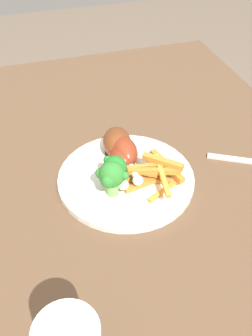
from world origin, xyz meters
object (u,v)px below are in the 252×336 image
(chicken_drumstick_near, at_px, (125,153))
(chicken_drumstick_far, at_px, (117,144))
(dining_table, at_px, (114,207))
(broccoli_floret_middle, at_px, (111,176))
(carrot_fries_pile, at_px, (156,172))
(chicken_drumstick_extra, at_px, (122,157))
(dinner_plate, at_px, (126,178))
(broccoli_floret_front, at_px, (114,168))

(chicken_drumstick_near, xyz_separation_m, chicken_drumstick_far, (-0.03, -0.01, 0.00))
(dining_table, height_order, broccoli_floret_middle, broccoli_floret_middle)
(carrot_fries_pile, height_order, chicken_drumstick_extra, chicken_drumstick_extra)
(dining_table, height_order, carrot_fries_pile, carrot_fries_pile)
(dinner_plate, xyz_separation_m, chicken_drumstick_near, (-0.04, 0.01, 0.03))
(broccoli_floret_front, relative_size, chicken_drumstick_near, 0.46)
(broccoli_floret_middle, xyz_separation_m, carrot_fries_pile, (-0.01, 0.09, -0.02))
(dinner_plate, distance_m, broccoli_floret_middle, 0.07)
(broccoli_floret_front, distance_m, chicken_drumstick_extra, 0.05)
(chicken_drumstick_far, distance_m, chicken_drumstick_extra, 0.04)
(broccoli_floret_middle, xyz_separation_m, chicken_drumstick_near, (-0.07, 0.05, -0.02))
(broccoli_floret_front, relative_size, carrot_fries_pile, 0.46)
(broccoli_floret_front, height_order, chicken_drumstick_far, broccoli_floret_front)
(dining_table, xyz_separation_m, chicken_drumstick_extra, (0.00, 0.02, 0.14))
(dinner_plate, relative_size, chicken_drumstick_near, 1.94)
(carrot_fries_pile, bearing_deg, chicken_drumstick_far, -153.70)
(carrot_fries_pile, relative_size, chicken_drumstick_far, 0.97)
(broccoli_floret_front, distance_m, broccoli_floret_middle, 0.03)
(dinner_plate, bearing_deg, broccoli_floret_middle, -45.66)
(dinner_plate, xyz_separation_m, chicken_drumstick_far, (-0.07, 0.00, 0.03))
(broccoli_floret_front, xyz_separation_m, chicken_drumstick_far, (-0.08, 0.03, -0.01))
(broccoli_floret_middle, xyz_separation_m, chicken_drumstick_extra, (-0.07, 0.04, -0.02))
(carrot_fries_pile, bearing_deg, broccoli_floret_front, -99.93)
(chicken_drumstick_near, bearing_deg, dining_table, -78.64)
(chicken_drumstick_far, bearing_deg, carrot_fries_pile, 26.30)
(dining_table, distance_m, chicken_drumstick_extra, 0.14)
(broccoli_floret_middle, height_order, chicken_drumstick_extra, broccoli_floret_middle)
(carrot_fries_pile, xyz_separation_m, chicken_drumstick_far, (-0.09, -0.05, 0.01))
(broccoli_floret_front, bearing_deg, chicken_drumstick_near, 144.93)
(chicken_drumstick_far, xyz_separation_m, chicken_drumstick_extra, (0.04, -0.00, -0.00))
(dining_table, distance_m, chicken_drumstick_near, 0.14)
(carrot_fries_pile, bearing_deg, dinner_plate, -117.05)
(broccoli_floret_front, distance_m, chicken_drumstick_near, 0.06)
(chicken_drumstick_near, bearing_deg, chicken_drumstick_extra, -42.15)
(dinner_plate, height_order, broccoli_floret_middle, broccoli_floret_middle)
(broccoli_floret_middle, distance_m, chicken_drumstick_far, 0.11)
(broccoli_floret_front, height_order, carrot_fries_pile, broccoli_floret_front)
(carrot_fries_pile, height_order, chicken_drumstick_near, chicken_drumstick_near)
(chicken_drumstick_near, xyz_separation_m, chicken_drumstick_extra, (0.01, -0.01, -0.00))
(broccoli_floret_front, xyz_separation_m, carrot_fries_pile, (0.01, 0.07, -0.02))
(chicken_drumstick_far, bearing_deg, dinner_plate, -2.17)
(broccoli_floret_front, height_order, chicken_drumstick_near, broccoli_floret_front)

